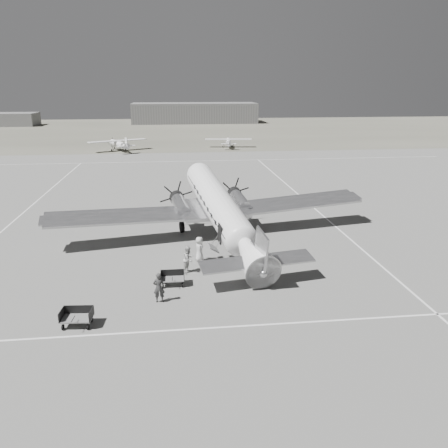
{
  "coord_description": "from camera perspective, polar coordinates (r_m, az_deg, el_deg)",
  "views": [
    {
      "loc": [
        -2.55,
        -34.48,
        12.4
      ],
      "look_at": [
        1.1,
        -2.71,
        2.2
      ],
      "focal_mm": 35.0,
      "sensor_mm": 36.0,
      "label": 1
    }
  ],
  "objects": [
    {
      "name": "shed_secondary",
      "position": [
        158.76,
        -26.47,
        12.14
      ],
      "size": [
        18.0,
        10.0,
        4.0
      ],
      "primitive_type": "cube",
      "color": "#5F5F5F",
      "rests_on": "ground"
    },
    {
      "name": "baggage_cart_far",
      "position": [
        25.22,
        -18.66,
        -11.52
      ],
      "size": [
        1.82,
        1.36,
        0.98
      ],
      "primitive_type": null,
      "rotation": [
        0.0,
        0.0,
        -0.08
      ],
      "color": "#5F5F5F",
      "rests_on": "ground"
    },
    {
      "name": "ground",
      "position": [
        36.73,
        -2.19,
        -2.06
      ],
      "size": [
        260.0,
        260.0,
        0.0
      ],
      "primitive_type": "plane",
      "color": "slate",
      "rests_on": "ground"
    },
    {
      "name": "ground_crew",
      "position": [
        26.45,
        -8.5,
        -8.21
      ],
      "size": [
        0.7,
        0.48,
        1.87
      ],
      "primitive_type": "imported",
      "rotation": [
        0.0,
        0.0,
        3.19
      ],
      "color": "#2F2F2F",
      "rests_on": "ground"
    },
    {
      "name": "ramp_agent",
      "position": [
        30.23,
        -4.65,
        -4.62
      ],
      "size": [
        1.12,
        1.17,
        1.91
      ],
      "primitive_type": "imported",
      "rotation": [
        0.0,
        0.0,
        0.99
      ],
      "color": "#ABABA9",
      "rests_on": "ground"
    },
    {
      "name": "taxi_line_left",
      "position": [
        48.69,
        -24.81,
        1.27
      ],
      "size": [
        0.15,
        60.0,
        0.01
      ],
      "primitive_type": "cube",
      "color": "silver",
      "rests_on": "ground"
    },
    {
      "name": "baggage_cart_near",
      "position": [
        28.62,
        -6.74,
        -7.1
      ],
      "size": [
        1.64,
        1.16,
        0.92
      ],
      "primitive_type": null,
      "rotation": [
        0.0,
        0.0,
        -0.01
      ],
      "color": "#5F5F5F",
      "rests_on": "ground"
    },
    {
      "name": "hangar_main",
      "position": [
        154.93,
        -3.87,
        14.28
      ],
      "size": [
        42.0,
        14.0,
        6.6
      ],
      "color": "slate",
      "rests_on": "ground"
    },
    {
      "name": "dc3_airliner",
      "position": [
        35.34,
        -0.37,
        1.69
      ],
      "size": [
        30.93,
        24.03,
        5.32
      ],
      "primitive_type": null,
      "rotation": [
        0.0,
        0.0,
        0.18
      ],
      "color": "silver",
      "rests_on": "ground"
    },
    {
      "name": "taxi_line_horizon",
      "position": [
        75.55,
        -4.58,
        8.19
      ],
      "size": [
        90.0,
        0.15,
        0.01
      ],
      "primitive_type": "cube",
      "color": "silver",
      "rests_on": "ground"
    },
    {
      "name": "grass_infield",
      "position": [
        130.1,
        -5.53,
        12.14
      ],
      "size": [
        260.0,
        90.0,
        0.01
      ],
      "primitive_type": "cube",
      "color": "#656255",
      "rests_on": "ground"
    },
    {
      "name": "light_plane_right",
      "position": [
        92.01,
        0.59,
        10.57
      ],
      "size": [
        10.55,
        8.91,
        2.03
      ],
      "primitive_type": null,
      "rotation": [
        0.0,
        0.0,
        -0.11
      ],
      "color": "white",
      "rests_on": "ground"
    },
    {
      "name": "light_plane_left",
      "position": [
        89.25,
        -13.57,
        9.99
      ],
      "size": [
        14.48,
        13.44,
        2.4
      ],
      "primitive_type": null,
      "rotation": [
        0.0,
        0.0,
        0.44
      ],
      "color": "white",
      "rests_on": "ground"
    },
    {
      "name": "taxi_line_near",
      "position": [
        24.07,
        0.47,
        -13.3
      ],
      "size": [
        60.0,
        0.15,
        0.01
      ],
      "primitive_type": "cube",
      "color": "silver",
      "rests_on": "ground"
    },
    {
      "name": "passenger",
      "position": [
        32.05,
        -3.22,
        -3.3
      ],
      "size": [
        0.69,
        0.98,
        1.88
      ],
      "primitive_type": "imported",
      "rotation": [
        0.0,
        0.0,
        1.46
      ],
      "color": "beige",
      "rests_on": "ground"
    },
    {
      "name": "taxi_line_right",
      "position": [
        39.42,
        15.48,
        -1.3
      ],
      "size": [
        0.15,
        80.0,
        0.01
      ],
      "primitive_type": "cube",
      "color": "silver",
      "rests_on": "ground"
    }
  ]
}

